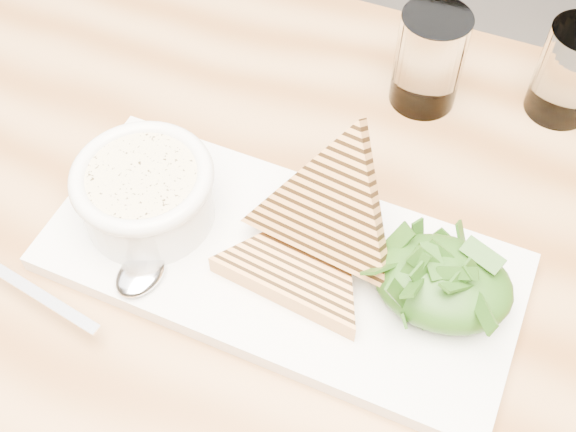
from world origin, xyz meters
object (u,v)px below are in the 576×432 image
(platter, at_px, (281,262))
(glass_near, at_px, (429,60))
(soup_bowl, at_px, (147,198))
(table_top, at_px, (421,347))
(glass_far, at_px, (571,72))

(platter, xyz_separation_m, glass_near, (0.07, 0.24, 0.04))
(platter, height_order, soup_bowl, soup_bowl)
(table_top, bearing_deg, platter, 168.40)
(table_top, relative_size, glass_near, 11.27)
(platter, relative_size, soup_bowl, 3.55)
(platter, distance_m, glass_far, 0.34)
(table_top, relative_size, soup_bowl, 10.24)
(platter, height_order, glass_near, glass_near)
(platter, bearing_deg, table_top, -11.60)
(table_top, distance_m, glass_near, 0.28)
(platter, relative_size, glass_near, 3.91)
(table_top, height_order, soup_bowl, soup_bowl)
(soup_bowl, bearing_deg, glass_near, 49.67)
(table_top, bearing_deg, glass_near, 102.20)
(table_top, bearing_deg, glass_far, 75.57)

